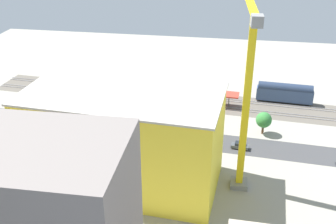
# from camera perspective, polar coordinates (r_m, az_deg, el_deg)

# --- Properties ---
(ground_plane) EXTENTS (176.45, 176.45, 0.00)m
(ground_plane) POSITION_cam_1_polar(r_m,az_deg,el_deg) (111.83, -2.61, -2.21)
(ground_plane) COLOR #9E998C
(ground_plane) RESTS_ON ground
(rail_bed) EXTENTS (111.03, 22.39, 0.01)m
(rail_bed) POSITION_cam_1_polar(r_m,az_deg,el_deg) (129.24, -0.81, 1.98)
(rail_bed) COLOR #665E54
(rail_bed) RESTS_ON ground
(street_asphalt) EXTENTS (110.64, 17.44, 0.01)m
(street_asphalt) POSITION_cam_1_polar(r_m,az_deg,el_deg) (108.96, -2.97, -3.05)
(street_asphalt) COLOR #424244
(street_asphalt) RESTS_ON ground
(track_rails) EXTENTS (109.96, 15.99, 0.12)m
(track_rails) POSITION_cam_1_polar(r_m,az_deg,el_deg) (129.16, -0.81, 2.05)
(track_rails) COLOR #9E9EA8
(track_rails) RESTS_ON ground
(platform_canopy_near) EXTENTS (50.16, 8.48, 4.50)m
(platform_canopy_near) POSITION_cam_1_polar(r_m,az_deg,el_deg) (122.22, -5.39, 2.56)
(platform_canopy_near) COLOR #C63D2D
(platform_canopy_near) RESTS_ON ground
(platform_canopy_far) EXTENTS (56.62, 8.62, 4.13)m
(platform_canopy_far) POSITION_cam_1_polar(r_m,az_deg,el_deg) (127.66, -2.91, 3.53)
(platform_canopy_far) COLOR #C63D2D
(platform_canopy_far) RESTS_ON ground
(locomotive) EXTENTS (14.57, 3.62, 4.94)m
(locomotive) POSITION_cam_1_polar(r_m,az_deg,el_deg) (129.86, 4.49, 2.86)
(locomotive) COLOR black
(locomotive) RESTS_ON ground
(passenger_coach) EXTENTS (16.90, 4.30, 6.19)m
(passenger_coach) POSITION_cam_1_polar(r_m,az_deg,el_deg) (129.94, 15.88, 2.62)
(passenger_coach) COLOR black
(passenger_coach) RESTS_ON ground
(freight_coach_far) EXTENTS (16.76, 4.31, 6.36)m
(freight_coach_far) POSITION_cam_1_polar(r_m,az_deg,el_deg) (129.60, -9.17, 3.32)
(freight_coach_far) COLOR black
(freight_coach_far) RESTS_ON ground
(parked_car_0) EXTENTS (4.51, 2.37, 1.69)m
(parked_car_0) POSITION_cam_1_polar(r_m,az_deg,el_deg) (103.66, 9.94, -4.65)
(parked_car_0) COLOR black
(parked_car_0) RESTS_ON ground
(parked_car_1) EXTENTS (4.10, 2.00, 1.80)m
(parked_car_1) POSITION_cam_1_polar(r_m,az_deg,el_deg) (103.68, 5.62, -4.31)
(parked_car_1) COLOR black
(parked_car_1) RESTS_ON ground
(parked_car_2) EXTENTS (4.59, 2.09, 1.77)m
(parked_car_2) POSITION_cam_1_polar(r_m,az_deg,el_deg) (104.66, 1.62, -3.87)
(parked_car_2) COLOR black
(parked_car_2) RESTS_ON ground
(parked_car_3) EXTENTS (4.16, 2.16, 1.61)m
(parked_car_3) POSITION_cam_1_polar(r_m,az_deg,el_deg) (104.94, -2.22, -3.83)
(parked_car_3) COLOR black
(parked_car_3) RESTS_ON ground
(parked_car_4) EXTENTS (4.41, 2.14, 1.71)m
(parked_car_4) POSITION_cam_1_polar(r_m,az_deg,el_deg) (107.02, -6.10, -3.29)
(parked_car_4) COLOR black
(parked_car_4) RESTS_ON ground
(parked_car_5) EXTENTS (4.78, 2.08, 1.78)m
(parked_car_5) POSITION_cam_1_polar(r_m,az_deg,el_deg) (108.99, -10.11, -2.97)
(parked_car_5) COLOR black
(parked_car_5) RESTS_ON ground
(parked_car_6) EXTENTS (4.53, 1.91, 1.87)m
(parked_car_6) POSITION_cam_1_polar(r_m,az_deg,el_deg) (111.20, -13.51, -2.68)
(parked_car_6) COLOR black
(parked_car_6) RESTS_ON ground
(parked_car_7) EXTENTS (4.15, 2.00, 1.58)m
(parked_car_7) POSITION_cam_1_polar(r_m,az_deg,el_deg) (114.06, -16.77, -2.40)
(parked_car_7) COLOR black
(parked_car_7) RESTS_ON ground
(construction_building) EXTENTS (40.67, 23.17, 20.58)m
(construction_building) POSITION_cam_1_polar(r_m,az_deg,el_deg) (86.42, -6.08, -3.81)
(construction_building) COLOR yellow
(construction_building) RESTS_ON ground
(construction_roof_slab) EXTENTS (41.31, 23.81, 0.40)m
(construction_roof_slab) POSITION_cam_1_polar(r_m,az_deg,el_deg) (81.65, -6.42, 2.55)
(construction_roof_slab) COLOR #B7B2A8
(construction_roof_slab) RESTS_ON construction_building
(tower_crane) EXTENTS (3.60, 24.05, 37.89)m
(tower_crane) POSITION_cam_1_polar(r_m,az_deg,el_deg) (81.57, 10.87, 3.09)
(tower_crane) COLOR gray
(tower_crane) RESTS_ON ground
(box_truck_0) EXTENTS (9.31, 3.67, 3.15)m
(box_truck_0) POSITION_cam_1_polar(r_m,az_deg,el_deg) (105.61, -9.78, -3.48)
(box_truck_0) COLOR black
(box_truck_0) RESTS_ON ground
(street_tree_0) EXTENTS (4.14, 4.14, 6.13)m
(street_tree_0) POSITION_cam_1_polar(r_m,az_deg,el_deg) (109.97, 13.14, -1.09)
(street_tree_0) COLOR brown
(street_tree_0) RESTS_ON ground
(street_tree_1) EXTENTS (5.77, 5.77, 7.90)m
(street_tree_1) POSITION_cam_1_polar(r_m,az_deg,el_deg) (115.67, -10.07, 1.19)
(street_tree_1) COLOR brown
(street_tree_1) RESTS_ON ground
(street_tree_2) EXTENTS (4.73, 4.73, 7.80)m
(street_tree_2) POSITION_cam_1_polar(r_m,az_deg,el_deg) (116.50, -12.49, 1.37)
(street_tree_2) COLOR brown
(street_tree_2) RESTS_ON ground
(street_tree_3) EXTENTS (4.80, 4.80, 6.89)m
(street_tree_3) POSITION_cam_1_polar(r_m,az_deg,el_deg) (111.30, -1.71, 0.25)
(street_tree_3) COLOR brown
(street_tree_3) RESTS_ON ground
(traffic_light) EXTENTS (0.50, 0.36, 6.17)m
(traffic_light) POSITION_cam_1_polar(r_m,az_deg,el_deg) (116.52, -12.45, 0.68)
(traffic_light) COLOR #333333
(traffic_light) RESTS_ON ground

